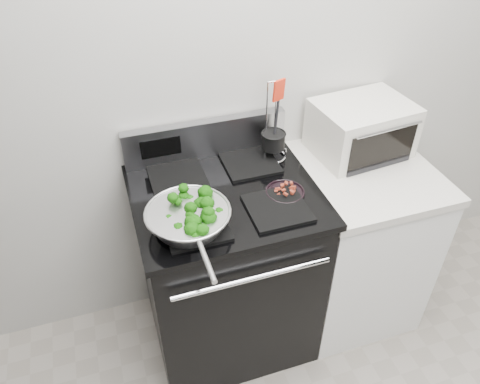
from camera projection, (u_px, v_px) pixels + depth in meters
name	position (u px, v px, depth m)	size (l,w,h in m)	color
back_wall	(266.00, 63.00, 2.06)	(4.00, 0.02, 2.70)	beige
gas_range	(227.00, 267.00, 2.27)	(0.79, 0.69, 1.13)	black
counter	(352.00, 240.00, 2.45)	(0.62, 0.68, 0.92)	white
skillet	(188.00, 218.00, 1.78)	(0.33, 0.53, 0.07)	silver
broccoli_pile	(188.00, 213.00, 1.77)	(0.26, 0.26, 0.09)	black
bacon_plate	(285.00, 190.00, 1.97)	(0.17, 0.17, 0.04)	black
utensil_holder	(273.00, 145.00, 2.15)	(0.13, 0.13, 0.39)	silver
toaster_oven	(361.00, 128.00, 2.21)	(0.47, 0.37, 0.25)	silver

